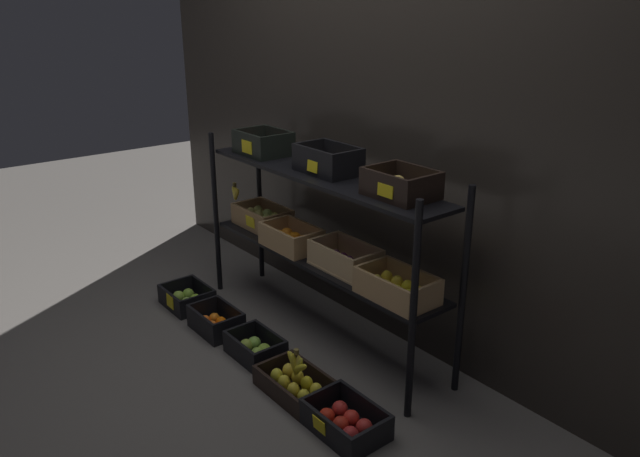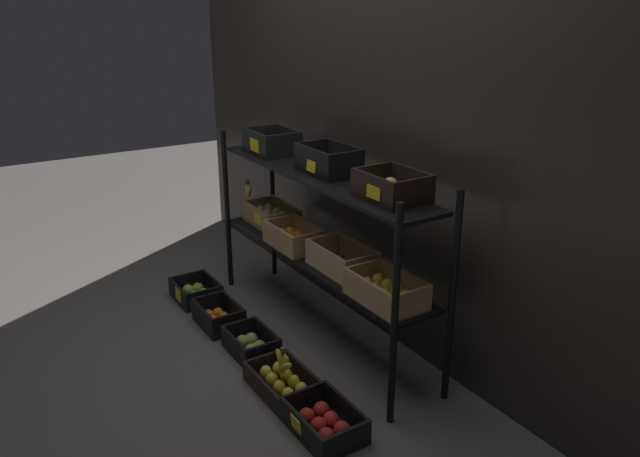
# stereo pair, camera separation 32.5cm
# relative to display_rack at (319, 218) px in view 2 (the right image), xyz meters

# --- Properties ---
(ground_plane) EXTENTS (10.00, 10.00, 0.00)m
(ground_plane) POSITION_rel_display_rack_xyz_m (0.01, -0.00, -0.67)
(ground_plane) COLOR #605B56
(storefront_wall) EXTENTS (4.06, 0.12, 2.13)m
(storefront_wall) POSITION_rel_display_rack_xyz_m (0.01, 0.36, 0.40)
(storefront_wall) COLOR #2D2823
(storefront_wall) RESTS_ON ground_plane
(display_rack) EXTENTS (1.77, 0.36, 1.05)m
(display_rack) POSITION_rel_display_rack_xyz_m (0.00, 0.00, 0.00)
(display_rack) COLOR black
(display_rack) RESTS_ON ground_plane
(crate_ground_apple_green) EXTENTS (0.30, 0.25, 0.12)m
(crate_ground_apple_green) POSITION_rel_display_rack_xyz_m (-0.74, -0.44, -0.62)
(crate_ground_apple_green) COLOR black
(crate_ground_apple_green) RESTS_ON ground_plane
(crate_ground_tangerine) EXTENTS (0.31, 0.21, 0.13)m
(crate_ground_tangerine) POSITION_rel_display_rack_xyz_m (-0.36, -0.45, -0.62)
(crate_ground_tangerine) COLOR black
(crate_ground_tangerine) RESTS_ON ground_plane
(crate_ground_center_apple_green) EXTENTS (0.30, 0.21, 0.12)m
(crate_ground_center_apple_green) POSITION_rel_display_rack_xyz_m (0.00, -0.43, -0.62)
(crate_ground_center_apple_green) COLOR black
(crate_ground_center_apple_green) RESTS_ON ground_plane
(crate_ground_lemon) EXTENTS (0.38, 0.24, 0.10)m
(crate_ground_lemon) POSITION_rel_display_rack_xyz_m (0.39, -0.45, -0.63)
(crate_ground_lemon) COLOR black
(crate_ground_lemon) RESTS_ON ground_plane
(crate_ground_apple_red) EXTENTS (0.35, 0.25, 0.12)m
(crate_ground_apple_red) POSITION_rel_display_rack_xyz_m (0.75, -0.45, -0.62)
(crate_ground_apple_red) COLOR black
(crate_ground_apple_red) RESTS_ON ground_plane
(banana_bunch_loose) EXTENTS (0.17, 0.04, 0.14)m
(banana_bunch_loose) POSITION_rel_display_rack_xyz_m (0.40, -0.46, -0.51)
(banana_bunch_loose) COLOR brown
(banana_bunch_loose) RESTS_ON crate_ground_lemon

